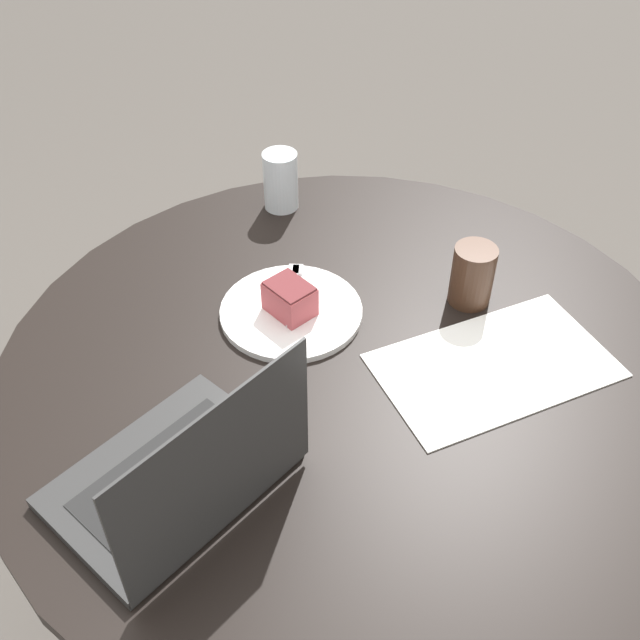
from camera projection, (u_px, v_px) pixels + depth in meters
ground_plane at (342, 586)px, 1.73m from camera, size 12.00×12.00×0.00m
dining_table at (349, 418)px, 1.33m from camera, size 1.18×1.18×0.74m
paper_document at (494, 365)px, 1.23m from camera, size 0.44×0.35×0.00m
plate at (291, 311)px, 1.32m from camera, size 0.25×0.25×0.01m
cake_slice at (290, 298)px, 1.29m from camera, size 0.10×0.10×0.06m
fork at (294, 288)px, 1.36m from camera, size 0.03×0.17×0.00m
coffee_glass at (472, 275)px, 1.32m from camera, size 0.08×0.08×0.11m
water_glass at (281, 181)px, 1.54m from camera, size 0.07×0.07×0.12m
laptop at (182, 475)px, 1.01m from camera, size 0.39×0.39×0.24m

